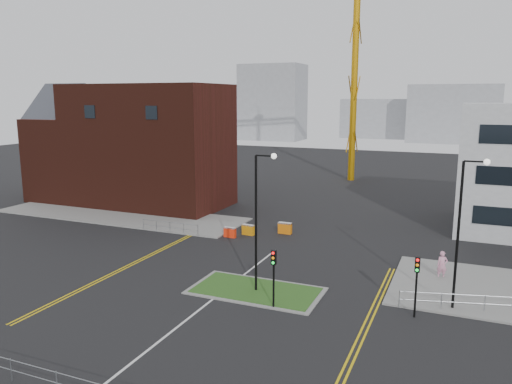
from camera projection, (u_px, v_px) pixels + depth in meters
ground at (162, 339)px, 26.33m from camera, size 200.00×200.00×0.00m
pavement_left at (119, 215)px, 53.88m from camera, size 28.00×8.00×0.12m
island_kerb at (256, 291)px, 32.79m from camera, size 8.60×4.60×0.08m
grass_island at (256, 290)px, 32.79m from camera, size 8.00×4.00×0.12m
brick_building at (128, 146)px, 59.17m from camera, size 24.20×10.07×14.24m
streetlamp_island at (259, 212)px, 31.70m from camera, size 1.46×0.36×9.18m
streetlamp_right_near at (463, 223)px, 28.92m from camera, size 1.46×0.36×9.18m
traffic_light_island at (274, 268)px, 29.73m from camera, size 0.28×0.33×3.65m
traffic_light_right at (417, 275)px, 28.48m from camera, size 0.28×0.33×3.65m
railing_left at (170, 225)px, 46.68m from camera, size 6.05×0.05×1.10m
centre_line at (182, 323)px, 28.14m from camera, size 0.15×30.00×0.01m
yellow_left_a at (136, 261)px, 38.82m from camera, size 0.12×24.00×0.01m
yellow_left_b at (139, 262)px, 38.70m from camera, size 0.12×24.00×0.01m
yellow_right_a at (364, 324)px, 28.12m from camera, size 0.12×20.00×0.01m
yellow_right_b at (370, 324)px, 28.01m from camera, size 0.12×20.00×0.01m
skyline_a at (273, 102)px, 148.14m from camera, size 18.00×12.00×22.00m
skyline_b at (453, 114)px, 138.61m from camera, size 24.00×12.00×16.00m
skyline_d at (392, 119)px, 154.92m from camera, size 30.00×12.00×12.00m
pedestrian at (442, 265)px, 34.93m from camera, size 0.83×0.66×1.99m
barrier_left at (230, 232)px, 45.36m from camera, size 1.13×0.42×0.94m
barrier_mid at (248, 229)px, 46.14m from camera, size 1.21×0.55×0.99m
barrier_right at (285, 228)px, 46.55m from camera, size 1.27×0.43×1.07m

